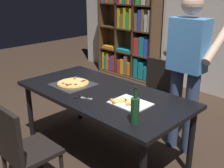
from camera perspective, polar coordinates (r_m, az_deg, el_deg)
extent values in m
plane|color=#38281E|center=(3.27, -1.90, -13.96)|extent=(12.00, 12.00, 0.00)
cube|color=silver|center=(4.90, 21.14, 13.66)|extent=(6.40, 0.10, 2.80)
cube|color=black|center=(2.93, -2.06, -2.00)|extent=(1.89, 0.93, 0.04)
cylinder|color=black|center=(3.53, -16.41, -5.56)|extent=(0.06, 0.06, 0.71)
cylinder|color=black|center=(3.91, -6.68, -2.29)|extent=(0.06, 0.06, 0.71)
cylinder|color=black|center=(2.90, 15.92, -11.29)|extent=(0.06, 0.06, 0.71)
cube|color=black|center=(2.62, -16.18, -13.11)|extent=(0.42, 0.42, 0.04)
cube|color=black|center=(2.43, -20.66, -9.71)|extent=(0.42, 0.04, 0.45)
cylinder|color=black|center=(2.94, -14.45, -14.13)|extent=(0.04, 0.04, 0.41)
cube|color=black|center=(3.64, 7.89, -2.76)|extent=(0.42, 0.42, 0.04)
cube|color=black|center=(3.71, 9.84, 1.56)|extent=(0.42, 0.04, 0.45)
cylinder|color=black|center=(3.71, 3.81, -6.00)|extent=(0.04, 0.04, 0.41)
cylinder|color=black|center=(3.51, 8.30, -7.75)|extent=(0.04, 0.04, 0.41)
cylinder|color=black|center=(3.96, 7.23, -4.35)|extent=(0.04, 0.04, 0.41)
cylinder|color=black|center=(3.78, 11.57, -5.86)|extent=(0.04, 0.04, 0.41)
cube|color=#513823|center=(6.13, -1.60, 11.93)|extent=(0.03, 0.35, 1.95)
cube|color=#513823|center=(5.24, 9.02, 10.35)|extent=(0.03, 0.35, 1.95)
cube|color=#513823|center=(5.89, 3.12, 1.97)|extent=(1.40, 0.35, 0.03)
cube|color=#513823|center=(5.79, 4.38, 11.40)|extent=(1.40, 0.03, 1.95)
cube|color=#513823|center=(5.75, 3.21, 6.59)|extent=(1.34, 0.29, 0.03)
cube|color=#513823|center=(5.67, 3.31, 11.25)|extent=(1.34, 0.29, 0.03)
cube|color=#513823|center=(5.61, 3.40, 16.02)|extent=(1.34, 0.29, 0.03)
cube|color=#513823|center=(5.81, 1.62, 11.49)|extent=(0.03, 0.29, 1.89)
cube|color=#513823|center=(5.52, 5.08, 10.98)|extent=(0.03, 0.29, 1.89)
cube|color=yellow|center=(6.21, -1.18, 5.03)|extent=(0.04, 0.22, 0.37)
cube|color=teal|center=(6.18, -0.75, 4.58)|extent=(0.05, 0.22, 0.29)
cube|color=orange|center=(6.13, -0.33, 4.75)|extent=(0.05, 0.22, 0.36)
cube|color=red|center=(6.09, 0.10, 4.24)|extent=(0.05, 0.22, 0.27)
cube|color=blue|center=(6.04, 0.54, 4.39)|extent=(0.05, 0.22, 0.33)
cube|color=red|center=(6.00, 0.99, 4.39)|extent=(0.05, 0.22, 0.35)
cube|color=red|center=(5.91, 1.97, 3.82)|extent=(0.06, 0.22, 0.29)
cube|color=yellow|center=(5.85, 2.67, 3.76)|extent=(0.08, 0.22, 0.31)
cube|color=olive|center=(5.77, 3.39, 3.98)|extent=(0.08, 0.22, 0.40)
cube|color=orange|center=(5.73, 4.11, 3.22)|extent=(0.08, 0.22, 0.28)
cube|color=teal|center=(5.61, 5.46, 3.41)|extent=(0.09, 0.22, 0.39)
cube|color=teal|center=(5.54, 6.49, 2.87)|extent=(0.11, 0.22, 0.34)
cube|color=teal|center=(5.47, 7.53, 2.31)|extent=(0.08, 0.22, 0.28)
cube|color=orange|center=(6.03, -0.12, 7.65)|extent=(0.30, 0.25, 0.06)
cube|color=teal|center=(5.73, 3.09, 6.96)|extent=(0.38, 0.25, 0.05)
cube|color=red|center=(5.50, 5.61, 7.82)|extent=(0.11, 0.22, 0.33)
cube|color=teal|center=(5.42, 6.68, 7.75)|extent=(0.11, 0.22, 0.36)
cube|color=blue|center=(5.35, 7.77, 7.40)|extent=(0.11, 0.22, 0.33)
cube|color=yellow|center=(5.73, 2.02, 13.42)|extent=(0.05, 0.22, 0.38)
cube|color=olive|center=(5.68, 2.60, 12.84)|extent=(0.06, 0.22, 0.28)
cube|color=yellow|center=(5.62, 3.21, 13.39)|extent=(0.06, 0.22, 0.40)
cube|color=green|center=(5.58, 3.81, 12.86)|extent=(0.05, 0.22, 0.31)
cube|color=yellow|center=(5.52, 4.45, 13.21)|extent=(0.06, 0.22, 0.39)
cube|color=olive|center=(5.44, 5.56, 12.64)|extent=(0.06, 0.22, 0.31)
cube|color=blue|center=(5.39, 6.23, 12.92)|extent=(0.05, 0.22, 0.38)
cube|color=olive|center=(5.34, 6.90, 12.89)|extent=(0.06, 0.22, 0.39)
cube|color=silver|center=(5.30, 7.55, 12.33)|extent=(0.05, 0.22, 0.30)
cube|color=silver|center=(5.25, 8.26, 12.71)|extent=(0.05, 0.22, 0.39)
cylinder|color=#38476B|center=(3.19, 15.76, -5.85)|extent=(0.14, 0.14, 0.95)
cylinder|color=#38476B|center=(3.28, 12.73, -4.86)|extent=(0.14, 0.14, 0.95)
cube|color=#4C8CD1|center=(3.00, 15.43, 7.73)|extent=(0.38, 0.22, 0.55)
sphere|color=#E0B293|center=(2.95, 16.19, 15.62)|extent=(0.22, 0.22, 0.22)
cylinder|color=#E0B293|center=(3.06, 20.94, 7.87)|extent=(0.09, 0.50, 0.39)
cylinder|color=#E0B293|center=(3.26, 13.54, 9.31)|extent=(0.09, 0.50, 0.39)
cube|color=#2D2D33|center=(3.15, -7.98, -0.11)|extent=(0.41, 0.41, 0.01)
cylinder|color=tan|center=(3.14, -7.99, 0.13)|extent=(0.35, 0.35, 0.02)
cylinder|color=#EACC6B|center=(3.14, -8.00, 0.33)|extent=(0.32, 0.32, 0.01)
cylinder|color=#B22819|center=(3.06, -7.47, -0.08)|extent=(0.04, 0.04, 0.00)
cylinder|color=#B22819|center=(3.06, -8.58, -0.09)|extent=(0.04, 0.04, 0.00)
cylinder|color=#B22819|center=(3.04, -9.16, -0.30)|extent=(0.04, 0.04, 0.00)
cylinder|color=#B22819|center=(3.11, -10.03, 0.14)|extent=(0.04, 0.04, 0.00)
cylinder|color=#B22819|center=(3.15, -6.11, 0.56)|extent=(0.04, 0.04, 0.00)
cylinder|color=#B22819|center=(3.24, -7.62, 1.08)|extent=(0.04, 0.04, 0.00)
cylinder|color=#B22819|center=(3.08, -9.36, -0.06)|extent=(0.04, 0.04, 0.00)
cylinder|color=#B22819|center=(3.18, -5.69, 0.77)|extent=(0.04, 0.04, 0.00)
cube|color=white|center=(2.64, 3.79, -3.96)|extent=(0.36, 0.28, 0.01)
cube|color=#EACC6B|center=(2.66, 1.38, -3.43)|extent=(0.14, 0.16, 0.02)
cube|color=tan|center=(2.64, 0.18, -3.58)|extent=(0.09, 0.06, 0.02)
cube|color=#EACC6B|center=(2.63, 3.77, -3.69)|extent=(0.16, 0.16, 0.02)
cube|color=tan|center=(2.58, 3.95, -4.18)|extent=(0.08, 0.08, 0.02)
cylinder|color=#194723|center=(2.24, 4.75, -5.53)|extent=(0.07, 0.07, 0.22)
cylinder|color=#194723|center=(2.18, 4.86, -1.98)|extent=(0.03, 0.03, 0.08)
cylinder|color=black|center=(2.17, 4.89, -0.80)|extent=(0.03, 0.03, 0.02)
cube|color=silver|center=(2.75, -5.24, -2.94)|extent=(0.11, 0.07, 0.01)
cube|color=silver|center=(2.75, -5.24, -2.94)|extent=(0.12, 0.04, 0.01)
torus|color=black|center=(2.82, -7.05, -2.47)|extent=(0.06, 0.06, 0.01)
torus|color=black|center=(2.79, -7.44, -2.75)|extent=(0.06, 0.06, 0.01)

